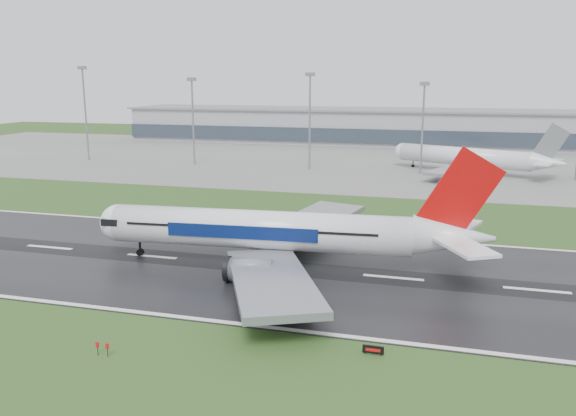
% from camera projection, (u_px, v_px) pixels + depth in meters
% --- Properties ---
extents(ground, '(520.00, 520.00, 0.00)m').
position_uv_depth(ground, '(266.00, 267.00, 91.16)').
color(ground, '#254419').
rests_on(ground, ground).
extents(runway, '(400.00, 45.00, 0.10)m').
position_uv_depth(runway, '(266.00, 267.00, 91.15)').
color(runway, black).
rests_on(runway, ground).
extents(apron, '(400.00, 130.00, 0.08)m').
position_uv_depth(apron, '(369.00, 161.00, 208.78)').
color(apron, slate).
rests_on(apron, ground).
extents(terminal, '(240.00, 36.00, 15.00)m').
position_uv_depth(terminal, '(387.00, 127.00, 263.61)').
color(terminal, gray).
rests_on(terminal, ground).
extents(main_airliner, '(67.55, 64.78, 18.64)m').
position_uv_depth(main_airliner, '(286.00, 208.00, 90.10)').
color(main_airliner, white).
rests_on(main_airliner, runway).
extents(parked_airliner, '(71.06, 69.07, 16.19)m').
position_uv_depth(parked_airliner, '(471.00, 147.00, 180.12)').
color(parked_airliner, silver).
rests_on(parked_airliner, apron).
extents(runway_sign, '(2.27, 0.96, 1.04)m').
position_uv_depth(runway_sign, '(373.00, 350.00, 62.02)').
color(runway_sign, black).
rests_on(runway_sign, ground).
extents(floodmast_0, '(0.64, 0.64, 32.40)m').
position_uv_depth(floodmast_0, '(86.00, 116.00, 207.34)').
color(floodmast_0, gray).
rests_on(floodmast_0, ground).
extents(floodmast_1, '(0.64, 0.64, 28.44)m').
position_uv_depth(floodmast_1, '(193.00, 123.00, 196.95)').
color(floodmast_1, gray).
rests_on(floodmast_1, ground).
extents(floodmast_2, '(0.64, 0.64, 29.95)m').
position_uv_depth(floodmast_2, '(310.00, 124.00, 186.21)').
color(floodmast_2, gray).
rests_on(floodmast_2, ground).
extents(floodmast_3, '(0.64, 0.64, 27.13)m').
position_uv_depth(floodmast_3, '(422.00, 131.00, 177.32)').
color(floodmast_3, gray).
rests_on(floodmast_3, ground).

